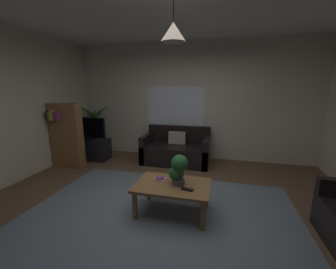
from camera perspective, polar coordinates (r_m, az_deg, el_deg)
name	(u,v)px	position (r m, az deg, el deg)	size (l,w,h in m)	color
floor	(163,210)	(3.25, -1.39, -19.76)	(5.75, 4.95, 0.02)	brown
rug	(159,217)	(3.08, -2.46, -21.46)	(3.73, 2.72, 0.01)	slate
wall_back	(190,102)	(5.21, 6.06, 8.84)	(5.87, 0.06, 2.78)	beige
window_pane	(175,111)	(5.27, 1.96, 6.33)	(1.41, 0.01, 1.19)	white
couch_under_window	(176,151)	(4.96, 2.23, -4.41)	(1.52, 0.82, 0.82)	black
coffee_table	(172,189)	(3.01, 1.22, -14.40)	(1.01, 0.67, 0.43)	olive
book_on_table_0	(160,179)	(3.09, -2.09, -11.99)	(0.16, 0.11, 0.02)	beige
book_on_table_1	(160,178)	(3.08, -2.14, -11.61)	(0.13, 0.09, 0.02)	#72387F
remote_on_table_0	(187,189)	(2.83, 5.18, -14.50)	(0.05, 0.16, 0.02)	black
potted_plant_on_table	(178,169)	(2.90, 2.75, -9.40)	(0.27, 0.23, 0.42)	#4C4C51
tv_stand	(91,149)	(5.54, -20.10, -3.66)	(0.90, 0.44, 0.50)	black
tv	(89,128)	(5.40, -20.65, 1.63)	(0.86, 0.16, 0.53)	black
potted_palm_corner	(95,129)	(5.95, -19.12, 1.32)	(0.92, 0.87, 1.36)	#B77051
bookshelf_corner	(66,135)	(5.11, -25.76, -0.10)	(0.70, 0.31, 1.40)	olive
pendant_lamp	(173,32)	(2.75, 1.43, 25.91)	(0.30, 0.30, 0.53)	black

